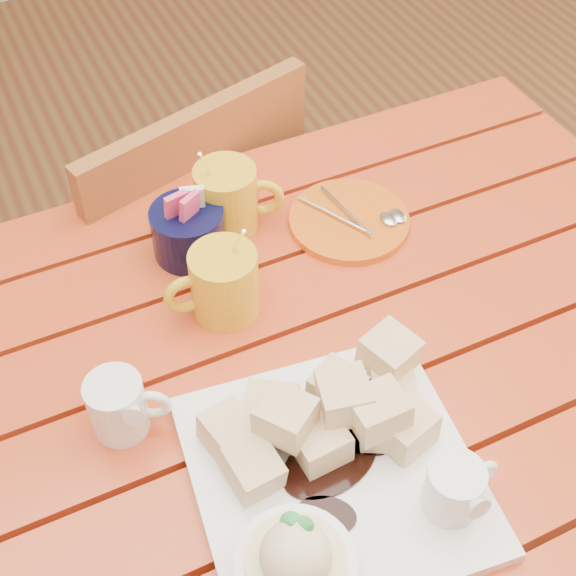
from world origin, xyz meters
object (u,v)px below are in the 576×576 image
coffee_mug_right (228,197)px  chair_far (177,257)px  table (275,431)px  orange_saucer (350,220)px  coffee_mug_left (222,283)px  dessert_plate (331,478)px

coffee_mug_right → chair_far: bearing=118.2°
table → orange_saucer: orange_saucer is taller
chair_far → orange_saucer: bearing=101.8°
chair_far → table: bearing=70.0°
orange_saucer → chair_far: (-0.16, 0.31, -0.29)m
coffee_mug_right → chair_far: 0.41m
coffee_mug_left → chair_far: 0.51m
coffee_mug_right → orange_saucer: size_ratio=0.84×
table → dessert_plate: 0.21m
coffee_mug_left → chair_far: coffee_mug_left is taller
dessert_plate → orange_saucer: size_ratio=1.92×
coffee_mug_right → dessert_plate: bearing=-74.6°
orange_saucer → table: bearing=-136.4°
dessert_plate → orange_saucer: bearing=58.6°
table → orange_saucer: 0.30m
coffee_mug_left → dessert_plate: bearing=-86.6°
coffee_mug_left → coffee_mug_right: (0.07, 0.14, 0.00)m
coffee_mug_right → chair_far: (-0.02, 0.24, -0.33)m
table → coffee_mug_left: 0.20m
dessert_plate → coffee_mug_left: bearing=90.3°
coffee_mug_left → orange_saucer: size_ratio=0.84×
orange_saucer → chair_far: 0.46m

